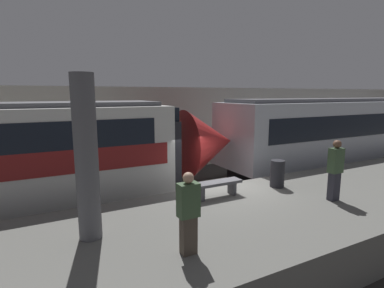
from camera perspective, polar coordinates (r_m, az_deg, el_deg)
name	(u,v)px	position (r m, az deg, el deg)	size (l,w,h in m)	color
ground_plane	(219,216)	(10.19, 5.13, -13.49)	(120.00, 120.00, 0.00)	#282623
platform	(266,227)	(8.33, 13.90, -15.15)	(40.00, 4.51, 1.08)	slate
station_rear_barrier	(150,130)	(15.37, -7.97, 2.66)	(50.00, 0.15, 4.31)	#9E998E
support_pillar_near	(86,158)	(6.22, -19.47, -2.62)	(0.45, 0.45, 3.30)	#56565B
train_modern	(352,132)	(18.53, 28.24, 2.07)	(19.84, 3.08, 3.75)	black
person_waiting	(335,169)	(9.04, 25.62, -4.28)	(0.38, 0.24, 1.68)	#2D2D38
person_walking	(188,212)	(5.52, -0.70, -12.80)	(0.38, 0.24, 1.54)	#473D33
platform_bench	(217,185)	(8.59, 4.74, -7.86)	(1.50, 0.40, 0.45)	#4C4C51
trash_bin	(277,174)	(9.82, 15.95, -5.44)	(0.44, 0.44, 0.85)	#232328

